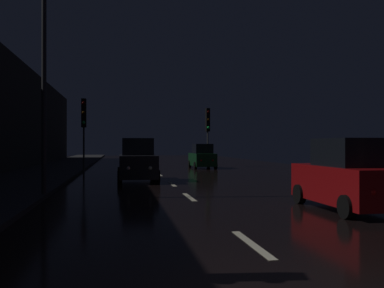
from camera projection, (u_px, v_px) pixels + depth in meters
The scene contains 9 objects.
ground at pixel (155, 171), 28.80m from camera, with size 26.41×84.00×0.02m, color black.
sidewalk_left at pixel (49, 171), 27.60m from camera, with size 4.40×84.00×0.15m, color #28282B.
lane_centerline at pixel (171, 183), 19.53m from camera, with size 0.16×26.33×0.01m.
traffic_light_far_right at pixel (208, 124), 34.03m from camera, with size 0.35×0.47×4.79m.
traffic_light_far_left at pixel (84, 119), 27.52m from camera, with size 0.32×0.46×4.86m.
streetlamp_overhead at pixel (57, 49), 14.22m from camera, with size 1.70×0.44×7.73m.
car_approaching_headlights at pixel (137, 161), 20.86m from camera, with size 1.96×4.24×2.14m.
car_parked_right_far at pixel (202, 157), 32.20m from camera, with size 1.72×3.73×1.88m.
car_parked_right_near at pixel (348, 177), 11.66m from camera, with size 1.83×3.96×2.00m.
Camera 1 is at (-2.38, -4.32, 1.82)m, focal length 39.10 mm.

